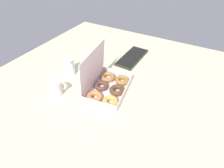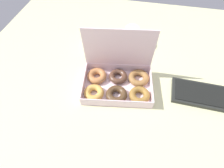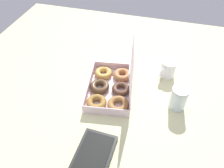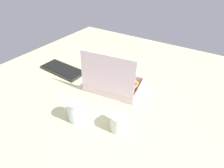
% 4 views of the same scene
% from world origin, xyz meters
% --- Properties ---
extents(ground_plane, '(1.80, 1.80, 0.02)m').
position_xyz_m(ground_plane, '(0.00, 0.00, -0.01)').
color(ground_plane, beige).
extents(donut_box, '(0.37, 0.28, 0.28)m').
position_xyz_m(donut_box, '(-0.05, 0.02, 0.04)').
color(donut_box, white).
rests_on(donut_box, ground_plane).
extents(keyboard, '(0.36, 0.16, 0.02)m').
position_xyz_m(keyboard, '(0.40, 0.05, 0.01)').
color(keyboard, '#232522').
rests_on(keyboard, ground_plane).
extents(coffee_mug, '(0.11, 0.09, 0.10)m').
position_xyz_m(coffee_mug, '(-0.24, 0.29, 0.05)').
color(coffee_mug, white).
rests_on(coffee_mug, ground_plane).
extents(glass_jar, '(0.08, 0.08, 0.12)m').
position_xyz_m(glass_jar, '(-0.02, 0.36, 0.06)').
color(glass_jar, silver).
rests_on(glass_jar, ground_plane).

